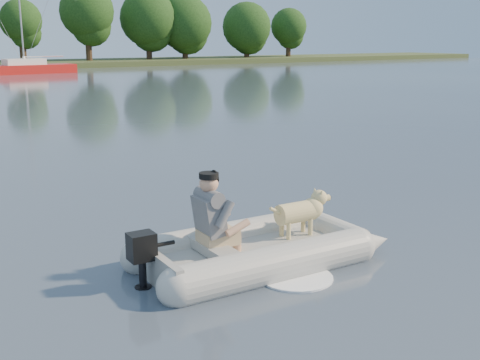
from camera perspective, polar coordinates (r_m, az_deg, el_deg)
water at (r=8.92m, az=3.01°, el=-7.26°), size 160.00×160.00×0.00m
dinghy at (r=8.53m, az=1.84°, el=-3.70°), size 4.81×3.06×1.48m
man at (r=8.15m, az=-2.79°, el=-3.09°), size 0.80×0.69×1.16m
dog at (r=8.98m, az=5.36°, el=-3.43°), size 1.01×0.39×0.67m
outboard_motor at (r=7.85m, az=-9.25°, el=-7.77°), size 0.45×0.32×0.84m
sailboat at (r=57.78m, az=-19.35°, el=9.97°), size 8.04×3.09×10.80m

